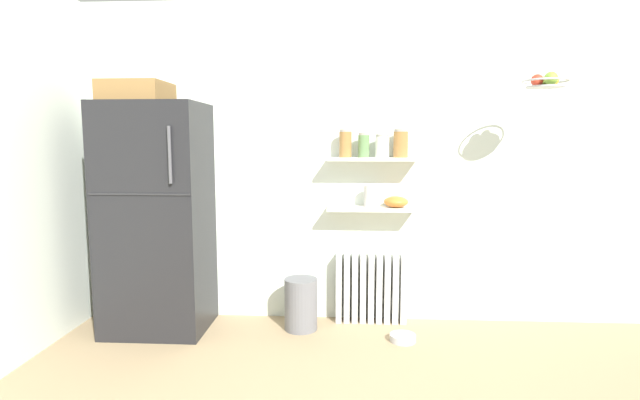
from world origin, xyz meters
The scene contains 14 objects.
back_wall centered at (0.00, 2.05, 1.30)m, with size 7.04×0.10×2.60m, color silver.
refrigerator centered at (-1.52, 1.69, 0.92)m, with size 0.76×0.65×1.93m.
radiator centered at (0.16, 1.92, 0.28)m, with size 0.57×0.12×0.56m.
wall_shelf_lower centered at (0.16, 1.89, 0.95)m, with size 0.72×0.22×0.03m, color white.
wall_shelf_upper centered at (0.16, 1.89, 1.34)m, with size 0.72×0.22×0.03m, color white.
storage_jar_0 centered at (-0.05, 1.89, 1.46)m, with size 0.10×0.10×0.22m.
storage_jar_1 centered at (0.09, 1.89, 1.45)m, with size 0.09×0.09×0.19m.
storage_jar_2 centered at (0.23, 1.89, 1.44)m, with size 0.11×0.11×0.18m.
storage_jar_3 centered at (0.38, 1.89, 1.46)m, with size 0.12×0.12×0.22m.
vase centered at (0.14, 1.89, 1.05)m, with size 0.09×0.09×0.17m, color #B2ADA8.
shelf_bowl centered at (0.35, 1.89, 1.00)m, with size 0.20×0.20×0.09m, color orange.
trash_bin centered at (-0.40, 1.73, 0.20)m, with size 0.26×0.26×0.41m, color slate.
pet_food_bowl centered at (0.38, 1.53, 0.03)m, with size 0.19×0.19×0.05m, color #B7B7BC.
hanging_fruit_basket centered at (1.32, 1.51, 1.89)m, with size 0.31×0.31×0.10m.
Camera 1 is at (-0.03, -1.96, 1.49)m, focal length 27.24 mm.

